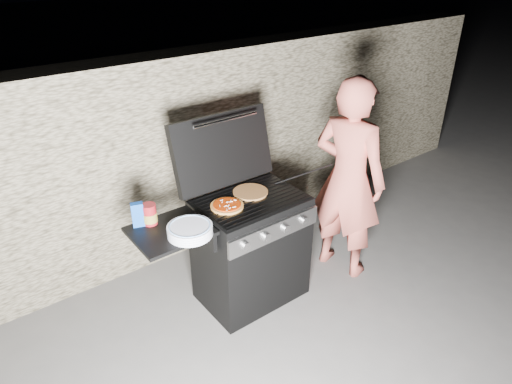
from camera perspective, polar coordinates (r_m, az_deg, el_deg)
ground at (r=3.91m, az=-0.60°, el=-12.56°), size 50.00×50.00×0.00m
stone_wall at (r=4.19m, az=-9.32°, el=4.65°), size 8.00×0.35×1.80m
gas_grill at (r=3.51m, az=-3.94°, el=-8.54°), size 1.34×0.79×0.91m
pizza_topped at (r=3.27m, az=-3.64°, el=-1.66°), size 0.28×0.28×0.03m
pizza_plain at (r=3.45m, az=-0.70°, el=0.00°), size 0.35×0.35×0.01m
sauce_jar at (r=3.14m, az=-13.16°, el=-2.71°), size 0.10×0.10×0.15m
blue_carton at (r=3.13m, az=-14.55°, el=-2.76°), size 0.09×0.07×0.17m
plate_stack at (r=3.00m, az=-8.26°, el=-4.77°), size 0.35×0.35×0.07m
person at (r=3.83m, az=11.45°, el=1.53°), size 0.56×0.72×1.73m
tongs at (r=3.66m, az=6.01°, el=2.34°), size 0.49×0.16×0.10m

